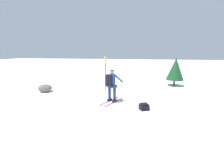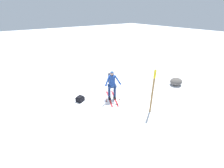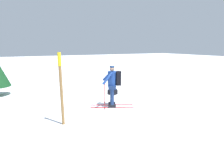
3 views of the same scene
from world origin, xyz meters
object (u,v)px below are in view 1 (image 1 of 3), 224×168
at_px(trail_marker, 105,71).
at_px(pine_tree, 175,69).
at_px(skier, 112,84).
at_px(dropped_backpack, 144,107).
at_px(rock_boulder, 45,88).

bearing_deg(trail_marker, pine_tree, 24.66).
height_order(skier, dropped_backpack, skier).
xyz_separation_m(trail_marker, rock_boulder, (-3.81, -0.98, -1.07)).
distance_m(trail_marker, rock_boulder, 4.07).
relative_size(dropped_backpack, pine_tree, 0.24).
distance_m(dropped_backpack, pine_tree, 5.90).
relative_size(rock_boulder, pine_tree, 0.42).
bearing_deg(trail_marker, rock_boulder, -165.51).
relative_size(trail_marker, rock_boulder, 2.57).
height_order(skier, rock_boulder, skier).
bearing_deg(pine_tree, dropped_backpack, -114.97).
height_order(dropped_backpack, pine_tree, pine_tree).
distance_m(dropped_backpack, trail_marker, 4.04).
relative_size(skier, rock_boulder, 2.02).
xyz_separation_m(rock_boulder, pine_tree, (8.67, 3.22, 1.03)).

